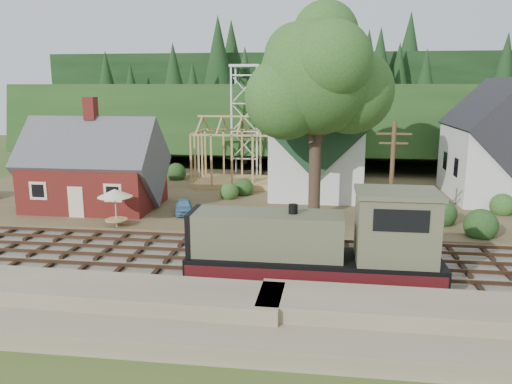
# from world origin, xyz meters

# --- Properties ---
(ground) EXTENTS (140.00, 140.00, 0.00)m
(ground) POSITION_xyz_m (0.00, 0.00, 0.00)
(ground) COLOR #384C1E
(ground) RESTS_ON ground
(embankment) EXTENTS (64.00, 5.00, 1.60)m
(embankment) POSITION_xyz_m (0.00, -8.50, 0.00)
(embankment) COLOR #7F7259
(embankment) RESTS_ON ground
(railroad_bed) EXTENTS (64.00, 11.00, 0.16)m
(railroad_bed) POSITION_xyz_m (0.00, 0.00, 0.08)
(railroad_bed) COLOR #726B5B
(railroad_bed) RESTS_ON ground
(village_flat) EXTENTS (64.00, 26.00, 0.30)m
(village_flat) POSITION_xyz_m (0.00, 18.00, 0.15)
(village_flat) COLOR brown
(village_flat) RESTS_ON ground
(hillside) EXTENTS (70.00, 28.96, 12.74)m
(hillside) POSITION_xyz_m (0.00, 42.00, 0.00)
(hillside) COLOR #1E3F19
(hillside) RESTS_ON ground
(ridge) EXTENTS (80.00, 20.00, 12.00)m
(ridge) POSITION_xyz_m (0.00, 58.00, 0.00)
(ridge) COLOR black
(ridge) RESTS_ON ground
(depot) EXTENTS (10.80, 7.41, 9.00)m
(depot) POSITION_xyz_m (-16.00, 11.00, 3.21)
(depot) COLOR #561913
(depot) RESTS_ON village_flat
(church) EXTENTS (8.40, 15.17, 13.00)m
(church) POSITION_xyz_m (2.00, 19.68, 5.18)
(church) COLOR silver
(church) RESTS_ON village_flat
(farmhouse) EXTENTS (8.40, 10.80, 10.60)m
(farmhouse) POSITION_xyz_m (18.00, 19.00, 4.87)
(farmhouse) COLOR silver
(farmhouse) RESTS_ON village_flat
(timber_frame) EXTENTS (8.20, 6.20, 6.99)m
(timber_frame) POSITION_xyz_m (-6.00, 22.00, 3.27)
(timber_frame) COLOR tan
(timber_frame) RESTS_ON village_flat
(lattice_tower) EXTENTS (3.20, 3.20, 12.12)m
(lattice_tower) POSITION_xyz_m (-6.00, 28.00, 10.03)
(lattice_tower) COLOR silver
(lattice_tower) RESTS_ON village_flat
(big_tree) EXTENTS (10.90, 8.40, 14.70)m
(big_tree) POSITION_xyz_m (2.17, 10.08, 10.22)
(big_tree) COLOR #38281E
(big_tree) RESTS_ON village_flat
(telegraph_pole_near) EXTENTS (2.20, 0.28, 8.00)m
(telegraph_pole_near) POSITION_xyz_m (7.00, 5.20, 4.25)
(telegraph_pole_near) COLOR #4C331E
(telegraph_pole_near) RESTS_ON ground
(locomotive) EXTENTS (12.65, 3.16, 5.04)m
(locomotive) POSITION_xyz_m (2.69, -3.00, 2.21)
(locomotive) COLOR black
(locomotive) RESTS_ON railroad_bed
(car_blue) EXTENTS (2.21, 3.55, 1.13)m
(car_blue) POSITION_xyz_m (-8.23, 9.81, 0.86)
(car_blue) COLOR #558CB7
(car_blue) RESTS_ON village_flat
(patio_set) EXTENTS (2.46, 2.46, 2.74)m
(patio_set) POSITION_xyz_m (-11.96, 5.50, 2.63)
(patio_set) COLOR silver
(patio_set) RESTS_ON village_flat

